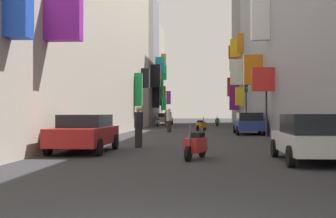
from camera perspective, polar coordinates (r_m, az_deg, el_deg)
ground_plane at (r=34.98m, az=3.34°, el=-2.89°), size 140.00×140.00×0.00m
building_left_mid_a at (r=49.76m, az=-5.69°, el=9.22°), size 7.04×4.39×19.72m
building_left_mid_b at (r=54.86m, az=-4.65°, el=6.26°), size 7.11×6.64×15.82m
building_left_mid_c at (r=61.87m, az=-3.58°, el=4.42°), size 7.16×7.83×13.45m
building_right_mid_a at (r=29.58m, az=18.90°, el=8.38°), size 7.33×31.57×12.05m
building_right_mid_b at (r=48.02m, az=13.25°, el=6.32°), size 7.32×6.06×14.28m
building_right_mid_c at (r=58.71m, az=11.71°, el=8.52°), size 7.29×14.78×21.27m
parked_car_blue at (r=30.41m, az=10.52°, el=-1.80°), size 1.96×4.31×1.48m
parked_car_red at (r=16.95m, az=-10.78°, el=-2.98°), size 1.99×4.27×1.42m
parked_car_silver at (r=53.32m, az=-0.42°, el=-1.24°), size 1.83×4.20×1.39m
parked_car_white at (r=13.97m, az=18.03°, el=-3.49°), size 1.87×4.12×1.46m
scooter_orange at (r=35.78m, az=4.34°, el=-2.10°), size 0.85×1.81×1.13m
scooter_silver at (r=45.71m, az=-1.35°, el=-1.73°), size 0.51×1.90×1.13m
scooter_green at (r=47.88m, az=6.43°, el=-1.67°), size 0.54×1.91×1.13m
scooter_red at (r=14.14m, az=3.63°, el=-4.69°), size 0.76×1.79×1.13m
pedestrian_crossing at (r=18.80m, az=-3.85°, el=-2.36°), size 0.53×0.53×1.75m
pedestrian_near_left at (r=43.36m, az=-0.21°, el=-1.26°), size 0.50×0.50×1.74m
pedestrian_near_right at (r=32.79m, az=0.13°, el=-1.50°), size 0.51×0.51×1.78m
pedestrian_mid_street at (r=37.05m, az=9.96°, el=-1.49°), size 0.54×0.54×1.64m
traffic_light_near_corner at (r=27.55m, az=12.68°, el=2.48°), size 0.26×0.34×4.26m
traffic_light_far_corner at (r=39.76m, az=10.14°, el=1.40°), size 0.26×0.34×4.04m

